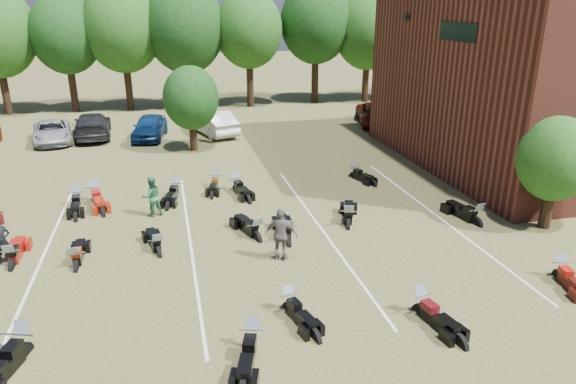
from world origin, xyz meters
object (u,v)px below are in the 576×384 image
object	(u,v)px
car_4	(150,127)
motorcycle_7	(13,267)
motorcycle_3	(289,312)
person_grey	(281,235)
motorcycle_0	(24,356)
person_black	(1,241)
person_green	(152,196)

from	to	relation	value
car_4	motorcycle_7	xyz separation A→B (m)	(-4.27, -16.75, -0.76)
car_4	motorcycle_3	bearing A→B (deg)	-69.37
motorcycle_3	motorcycle_7	size ratio (longest dim) A/B	0.91
person_grey	car_4	bearing A→B (deg)	-51.98
motorcycle_0	car_4	bearing A→B (deg)	101.05
person_black	motorcycle_0	bearing A→B (deg)	-77.18
person_black	person_green	xyz separation A→B (m)	(4.82, 3.06, 0.02)
car_4	motorcycle_0	world-z (taller)	car_4
person_black	person_green	bearing A→B (deg)	27.43
car_4	person_black	xyz separation A→B (m)	(-4.57, -16.34, 0.06)
motorcycle_3	motorcycle_7	world-z (taller)	motorcycle_7
person_green	motorcycle_0	bearing A→B (deg)	53.19
person_green	motorcycle_0	xyz separation A→B (m)	(-3.08, -8.48, -0.83)
car_4	motorcycle_7	bearing A→B (deg)	-94.24
person_grey	motorcycle_7	bearing A→B (deg)	14.17
car_4	person_black	world-z (taller)	person_black
person_green	person_grey	bearing A→B (deg)	113.35
car_4	person_green	size ratio (longest dim) A/B	2.67
car_4	motorcycle_7	size ratio (longest dim) A/B	2.03
person_black	motorcycle_7	distance (m)	0.96
motorcycle_0	person_grey	bearing A→B (deg)	43.73
person_black	motorcycle_3	bearing A→B (deg)	-35.56
person_grey	person_green	bearing A→B (deg)	-25.53
person_grey	motorcycle_7	size ratio (longest dim) A/B	0.86
motorcycle_3	motorcycle_7	xyz separation A→B (m)	(-8.27, 4.66, 0.00)
person_green	motorcycle_7	world-z (taller)	person_green
person_green	motorcycle_3	size ratio (longest dim) A/B	0.84
person_grey	motorcycle_7	distance (m)	8.94
person_black	motorcycle_7	bearing A→B (deg)	-58.05
person_grey	motorcycle_0	size ratio (longest dim) A/B	0.80
motorcycle_0	person_green	bearing A→B (deg)	88.53
motorcycle_3	car_4	bearing A→B (deg)	86.12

